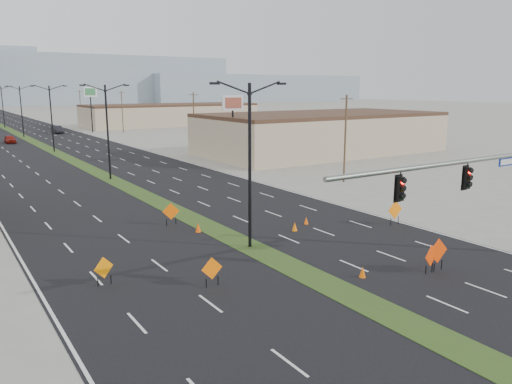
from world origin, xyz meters
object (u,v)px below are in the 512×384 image
car_mid (57,130)px  cone_0 (363,272)px  construction_sign_2 (171,212)px  car_left (10,139)px  cone_1 (295,227)px  streetlight_1 (108,129)px  construction_sign_1 (212,270)px  construction_sign_3 (438,252)px  signal_mast (487,183)px  construction_sign_0 (104,269)px  streetlight_4 (3,105)px  construction_sign_5 (395,211)px  streetlight_2 (51,116)px  construction_sign_4 (431,257)px  cone_2 (306,221)px  streetlight_3 (21,110)px  pole_sign_east_near (233,108)px  pole_sign_east_far (90,95)px  cone_3 (198,228)px  streetlight_0 (250,161)px

car_mid → cone_0: (-5.30, -96.57, -0.50)m
construction_sign_2 → cone_0: bearing=-57.8°
car_left → cone_1: bearing=-83.9°
streetlight_1 → car_left: streetlight_1 is taller
cone_0 → construction_sign_1: bearing=155.4°
cone_0 → construction_sign_3: bearing=-20.5°
signal_mast → construction_sign_0: signal_mast is taller
streetlight_4 → construction_sign_5: 114.06m
streetlight_2 → construction_sign_5: (11.50, -57.39, -4.35)m
signal_mast → cone_1: (-4.05, 11.31, -4.48)m
signal_mast → construction_sign_4: bearing=160.9°
construction_sign_1 → cone_2: (11.19, 6.44, -0.62)m
car_mid → signal_mast: bearing=-90.5°
car_left → construction_sign_1: size_ratio=2.70×
streetlight_1 → construction_sign_0: bearing=-107.9°
streetlight_3 → pole_sign_east_near: size_ratio=1.14×
streetlight_1 → construction_sign_0: size_ratio=6.72×
construction_sign_2 → pole_sign_east_far: bearing=94.9°
cone_1 → pole_sign_east_near: (12.26, 28.95, 6.80)m
construction_sign_0 → construction_sign_3: (15.62, -7.88, 0.21)m
cone_0 → cone_3: (-3.39, 12.20, 0.03)m
streetlight_2 → construction_sign_3: 65.44m
signal_mast → streetlight_3: bearing=95.2°
construction_sign_2 → construction_sign_5: size_ratio=0.90×
cone_3 → streetlight_0: bearing=-75.7°
cone_0 → signal_mast: bearing=-21.6°
construction_sign_1 → construction_sign_2: (2.93, 11.62, 0.07)m
streetlight_2 → construction_sign_4: bearing=-85.0°
construction_sign_1 → car_left: bearing=91.4°
car_mid → pole_sign_east_near: (9.28, -58.83, 6.31)m
car_left → construction_sign_4: (9.60, -82.07, 0.22)m
cone_0 → cone_1: (2.32, 8.79, 0.02)m
streetlight_4 → construction_sign_3: size_ratio=5.49×
streetlight_4 → construction_sign_5: size_ratio=5.55×
construction_sign_5 → streetlight_0: bearing=174.0°
streetlight_0 → construction_sign_4: 11.55m
streetlight_1 → construction_sign_1: size_ratio=6.59×
streetlight_4 → car_mid: size_ratio=2.06×
car_left → construction_sign_5: 76.05m
streetlight_3 → cone_2: 82.18m
construction_sign_5 → cone_1: size_ratio=2.86×
streetlight_4 → construction_sign_0: (-9.38, -113.12, -4.55)m
construction_sign_1 → construction_sign_4: (10.60, -4.78, 0.03)m
construction_sign_1 → cone_0: construction_sign_1 is taller
streetlight_0 → streetlight_1: (0.00, 28.00, 0.00)m
car_mid → cone_3: size_ratio=7.40×
streetlight_3 → construction_sign_5: bearing=-82.3°
pole_sign_east_near → streetlight_2: bearing=126.5°
cone_0 → cone_1: cone_1 is taller
streetlight_2 → cone_1: streetlight_2 is taller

